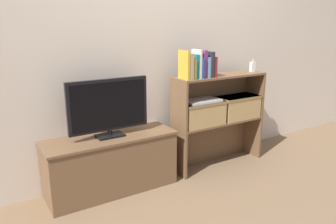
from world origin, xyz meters
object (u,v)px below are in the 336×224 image
book_olive (191,69)px  storage_basket_left (201,112)px  tv_stand (111,163)px  book_ivory (197,64)px  book_maroon (211,66)px  book_navy (199,68)px  tv (109,106)px  book_charcoal (208,64)px  book_skyblue (205,67)px  baby_monitor (253,67)px  book_tan (187,66)px  book_mustard (184,65)px  laptop (201,101)px  book_plum (202,64)px  storage_basket_right (238,106)px  book_teal (194,66)px

book_olive → storage_basket_left: (0.14, 0.01, -0.41)m
tv_stand → book_ivory: book_ivory is taller
book_maroon → book_navy: bearing=180.0°
tv → book_maroon: bearing=-4.5°
book_navy → book_charcoal: (0.10, 0.00, 0.02)m
book_skyblue → baby_monitor: size_ratio=1.43×
book_charcoal → book_maroon: 0.04m
book_navy → book_tan: bearing=180.0°
book_mustard → laptop: book_mustard is taller
book_navy → baby_monitor: size_ratio=1.42×
tv_stand → book_plum: bearing=-5.2°
tv → book_olive: bearing=-5.9°
book_charcoal → storage_basket_right: 0.60m
baby_monitor → book_skyblue: bearing=-177.5°
book_plum → book_olive: bearing=-180.0°
book_olive → book_maroon: (0.23, 0.00, 0.00)m
book_mustard → laptop: size_ratio=0.72×
tv_stand → book_charcoal: 1.21m
tv → baby_monitor: size_ratio=5.26×
book_teal → laptop: size_ratio=0.62×
book_ivory → tv_stand: bearing=174.5°
book_skyblue → book_charcoal: (0.03, 0.00, 0.02)m
tv_stand → storage_basket_left: bearing=-4.3°
book_teal → baby_monitor: size_ratio=1.66×
book_skyblue → storage_basket_left: bearing=148.5°
book_tan → book_olive: book_tan is taller
book_tan → book_mustard: bearing=180.0°
book_tan → book_charcoal: 0.23m
laptop → storage_basket_right: bearing=0.0°
laptop → book_ivory: bearing=-170.5°
book_olive → laptop: bearing=5.1°
book_teal → tv_stand: bearing=174.3°
book_plum → book_tan: bearing=180.0°
storage_basket_left → book_plum: bearing=-144.6°
book_navy → book_skyblue: (0.07, 0.00, 0.00)m
book_navy → tv: bearing=174.8°
book_olive → book_ivory: book_ivory is taller
book_charcoal → baby_monitor: (0.59, 0.03, -0.06)m
storage_basket_left → book_olive: bearing=-174.9°
book_tan → book_olive: (0.04, -0.00, -0.02)m
book_olive → book_teal: 0.04m
baby_monitor → book_ivory: bearing=-177.8°
tv → book_ivory: book_ivory is taller
book_olive → book_charcoal: (0.19, 0.00, 0.03)m
book_ivory → laptop: bearing=9.5°
tv → book_plum: book_plum is taller
book_olive → book_ivory: 0.07m
book_plum → storage_basket_right: 0.65m
book_tan → baby_monitor: book_tan is taller
tv_stand → baby_monitor: bearing=-1.9°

